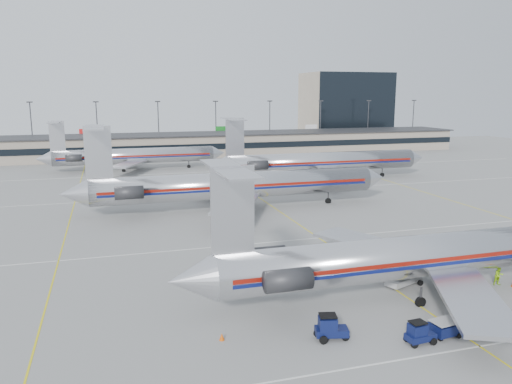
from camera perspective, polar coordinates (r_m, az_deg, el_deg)
name	(u,v)px	position (r m, az deg, el deg)	size (l,w,h in m)	color
ground	(357,264)	(53.56, 11.52, -8.07)	(260.00, 260.00, 0.00)	gray
apron_markings	(319,238)	(62.11, 7.19, -5.22)	(160.00, 0.15, 0.02)	silver
terminal	(196,144)	(145.17, -6.91, 5.44)	(162.00, 17.00, 6.25)	gray
light_mast_row	(188,123)	(158.56, -7.82, 7.87)	(163.60, 0.40, 15.28)	#38383D
distant_building	(345,107)	(192.89, 10.14, 9.53)	(30.00, 20.00, 25.00)	tan
jet_foreground	(426,255)	(46.64, 18.89, -6.78)	(46.79, 27.55, 12.25)	silver
jet_second_row	(231,185)	(75.64, -2.88, 0.79)	(50.52, 29.75, 13.22)	silver
jet_third_row	(318,162)	(102.83, 7.15, 3.45)	(47.64, 29.30, 13.03)	silver
jet_back_row	(131,156)	(118.97, -14.06, 4.05)	(42.57, 26.19, 11.64)	silver
tug_left	(330,328)	(37.59, 8.44, -15.12)	(2.56, 1.69, 1.91)	#0B123D
tug_center	(419,334)	(38.44, 18.13, -15.13)	(2.16, 1.20, 1.70)	#0B123D
cart_inner	(445,328)	(40.24, 20.78, -14.31)	(2.26, 1.70, 1.19)	#0B123D
belt_loader	(404,278)	(48.88, 16.61, -9.41)	(4.76, 2.74, 2.44)	#9D9D9D
ramp_worker_near	(462,293)	(46.26, 22.49, -10.59)	(0.71, 0.46, 1.93)	#A0CE13
ramp_worker_far	(499,276)	(51.88, 26.01, -8.58)	(0.90, 0.70, 1.85)	#91CF13
cone_left	(222,337)	(37.44, -3.93, -16.18)	(0.39, 0.39, 0.53)	#D34D07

